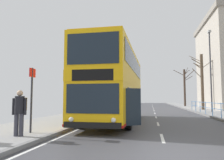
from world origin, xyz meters
TOP-DOWN VIEW (x-y plane):
  - ground at (-0.72, -0.00)m, footprint 15.80×140.00m
  - double_decker_bus_main at (-2.64, 7.96)m, footprint 3.22×11.24m
  - pedestrian_railing_far_kerb at (4.45, 10.42)m, footprint 0.05×22.20m
  - pedestrian_with_backpack at (-5.23, 1.32)m, footprint 0.55×0.56m
  - bus_stop_sign_near at (-5.24, 2.15)m, footprint 0.08×0.44m
  - street_lamp_far_side at (5.75, 17.78)m, footprint 0.28×0.60m
  - bare_tree_far_01 at (6.00, 22.96)m, footprint 2.73×1.73m
  - bare_tree_far_02 at (5.82, 35.89)m, footprint 3.61×1.87m

SIDE VIEW (x-z plane):
  - ground at x=-0.72m, z-range -0.06..0.14m
  - pedestrian_railing_far_kerb at x=4.45m, z-range 0.33..1.41m
  - pedestrian_with_backpack at x=-5.23m, z-range 0.28..1.97m
  - bus_stop_sign_near at x=-5.24m, z-range 0.45..3.09m
  - double_decker_bus_main at x=-2.64m, z-range 0.10..4.63m
  - bare_tree_far_02 at x=5.82m, z-range 0.17..7.32m
  - bare_tree_far_01 at x=6.00m, z-range 0.25..7.35m
  - street_lamp_far_side at x=5.75m, z-range 0.76..9.23m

